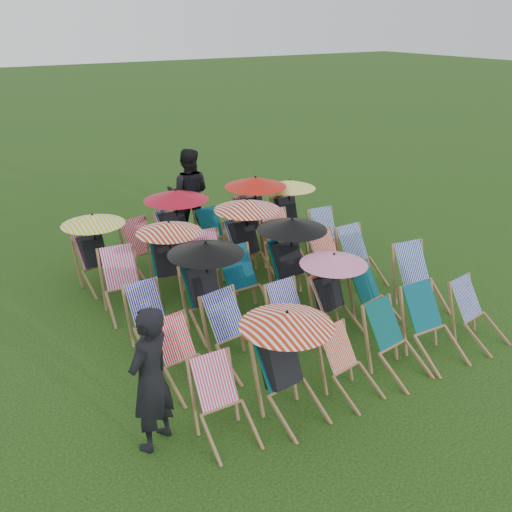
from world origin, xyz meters
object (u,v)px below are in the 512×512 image
deckchair_0 (224,404)px  deckchair_5 (480,314)px  deckchair_29 (290,210)px  person_left (150,379)px  person_rear (189,193)px

deckchair_0 → deckchair_5: 4.06m
deckchair_29 → person_left: size_ratio=0.75×
deckchair_29 → deckchair_0: bearing=-126.3°
deckchair_29 → deckchair_5: bearing=-84.6°
deckchair_5 → person_left: 4.79m
deckchair_0 → person_rear: person_rear is taller
person_left → person_rear: size_ratio=0.90×
person_left → deckchair_29: bearing=-169.5°
person_left → person_rear: person_rear is taller
deckchair_0 → person_left: 0.87m
deckchair_29 → person_rear: (-1.64, 1.32, 0.27)m
deckchair_0 → deckchair_29: size_ratio=0.69×
deckchair_0 → person_rear: bearing=69.2°
deckchair_5 → person_left: person_left is taller
deckchair_5 → person_left: bearing=166.4°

